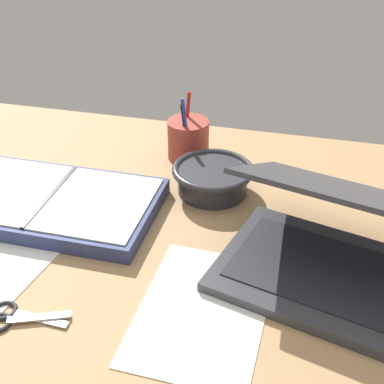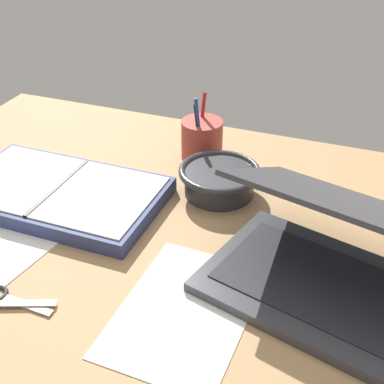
{
  "view_description": "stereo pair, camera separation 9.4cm",
  "coord_description": "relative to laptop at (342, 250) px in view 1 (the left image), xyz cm",
  "views": [
    {
      "loc": [
        15.77,
        -67.47,
        59.88
      ],
      "look_at": [
        -3.3,
        9.07,
        9.0
      ],
      "focal_mm": 50.0,
      "sensor_mm": 36.0,
      "label": 1
    },
    {
      "loc": [
        24.72,
        -64.67,
        59.88
      ],
      "look_at": [
        -3.3,
        9.07,
        9.0
      ],
      "focal_mm": 50.0,
      "sensor_mm": 36.0,
      "label": 2
    }
  ],
  "objects": [
    {
      "name": "paper_sheet_front",
      "position": [
        -19.38,
        -13.09,
        -5.03
      ],
      "size": [
        19.31,
        27.66,
        0.16
      ],
      "primitive_type": "cube",
      "rotation": [
        0.0,
        0.0,
        -0.03
      ],
      "color": "white",
      "rests_on": "desk_top"
    },
    {
      "name": "bowl",
      "position": [
        -24.88,
        19.44,
        -1.97
      ],
      "size": [
        16.15,
        16.15,
        5.61
      ],
      "color": "#2D2D33",
      "rests_on": "desk_top"
    },
    {
      "name": "laptop",
      "position": [
        0.0,
        0.0,
        0.0
      ],
      "size": [
        42.45,
        38.34,
        18.01
      ],
      "rotation": [
        0.0,
        0.0,
        -0.26
      ],
      "color": "#38383D",
      "rests_on": "desk_top"
    },
    {
      "name": "scissors",
      "position": [
        -46.24,
        -21.47,
        -4.78
      ],
      "size": [
        12.28,
        6.3,
        0.8
      ],
      "rotation": [
        0.0,
        0.0,
        0.17
      ],
      "color": "#B7B7BC",
      "rests_on": "desk_top"
    },
    {
      "name": "planner",
      "position": [
        -52.89,
        5.72,
        -3.48
      ],
      "size": [
        39.54,
        23.66,
        3.46
      ],
      "rotation": [
        0.0,
        0.0,
        -0.01
      ],
      "color": "navy",
      "rests_on": "desk_top"
    },
    {
      "name": "pen_cup",
      "position": [
        -33.04,
        31.84,
        -0.62
      ],
      "size": [
        9.03,
        9.03,
        14.89
      ],
      "color": "#9E382D",
      "rests_on": "desk_top"
    },
    {
      "name": "paper_sheet_beside_planner",
      "position": [
        -54.11,
        -9.4,
        -5.03
      ],
      "size": [
        18.63,
        25.66,
        0.16
      ],
      "primitive_type": "cube",
      "rotation": [
        0.0,
        0.0,
        -0.15
      ],
      "color": "white",
      "rests_on": "desk_top"
    },
    {
      "name": "desk_top",
      "position": [
        -22.83,
        -1.48,
        -6.11
      ],
      "size": [
        140.0,
        100.0,
        2.0
      ],
      "primitive_type": "cube",
      "color": "tan",
      "rests_on": "ground"
    }
  ]
}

